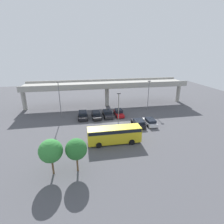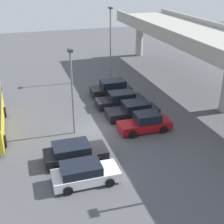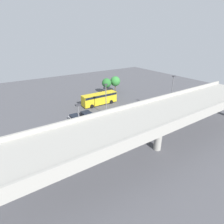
# 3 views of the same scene
# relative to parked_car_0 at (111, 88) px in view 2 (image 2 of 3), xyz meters

# --- Properties ---
(ground_plane) EXTENTS (96.01, 96.01, 0.00)m
(ground_plane) POSITION_rel_parked_car_0_xyz_m (7.25, -3.76, -0.82)
(ground_plane) COLOR #4C4C51
(parked_car_0) EXTENTS (2.21, 4.32, 1.71)m
(parked_car_0) POSITION_rel_parked_car_0_xyz_m (0.00, 0.00, 0.00)
(parked_car_0) COLOR black
(parked_car_0) RESTS_ON ground_plane
(parked_car_1) EXTENTS (2.09, 4.85, 1.51)m
(parked_car_1) POSITION_rel_parked_car_0_xyz_m (3.17, -0.04, -0.10)
(parked_car_1) COLOR black
(parked_car_1) RESTS_ON ground_plane
(parked_car_2) EXTENTS (2.25, 4.88, 1.51)m
(parked_car_2) POSITION_rel_parked_car_0_xyz_m (5.96, 0.27, -0.11)
(parked_car_2) COLOR black
(parked_car_2) RESTS_ON ground_plane
(parked_car_3) EXTENTS (2.01, 4.52, 1.63)m
(parked_car_3) POSITION_rel_parked_car_0_xyz_m (8.73, 0.31, -0.08)
(parked_car_3) COLOR maroon
(parked_car_3) RESTS_ON ground_plane
(parked_car_4) EXTENTS (2.24, 4.53, 1.42)m
(parked_car_4) POSITION_rel_parked_car_0_xyz_m (11.49, -6.39, -0.12)
(parked_car_4) COLOR black
(parked_car_4) RESTS_ON ground_plane
(parked_car_5) EXTENTS (2.10, 4.36, 1.41)m
(parked_car_5) POSITION_rel_parked_car_0_xyz_m (14.14, -6.28, -0.13)
(parked_car_5) COLOR silver
(parked_car_5) RESTS_ON ground_plane
(lamp_post_mid_lot) EXTENTS (0.70, 0.35, 7.22)m
(lamp_post_mid_lot) POSITION_rel_parked_car_0_xyz_m (7.31, -5.58, 3.46)
(lamp_post_mid_lot) COLOR slate
(lamp_post_mid_lot) RESTS_ON ground_plane
(lamp_post_by_overpass) EXTENTS (0.70, 0.35, 8.71)m
(lamp_post_by_overpass) POSITION_rel_parked_car_0_xyz_m (-5.04, 1.47, 4.24)
(lamp_post_by_overpass) COLOR slate
(lamp_post_by_overpass) RESTS_ON ground_plane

